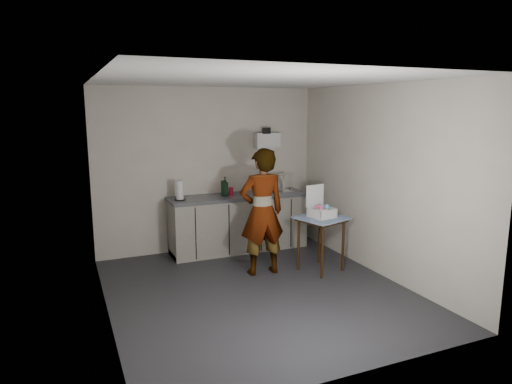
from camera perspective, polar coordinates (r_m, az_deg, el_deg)
name	(u,v)px	position (r m, az deg, el deg)	size (l,w,h in m)	color
ground	(258,291)	(5.89, 0.24, -12.30)	(4.00, 4.00, 0.00)	#27262B
wall_back	(209,170)	(7.36, -5.95, 2.79)	(3.60, 0.02, 2.60)	beige
wall_right	(378,181)	(6.43, 15.04, 1.36)	(0.02, 4.00, 2.60)	beige
wall_left	(103,202)	(5.09, -18.58, -1.19)	(0.02, 4.00, 2.60)	beige
ceiling	(258,80)	(5.43, 0.27, 13.81)	(3.60, 4.00, 0.01)	white
kitchen_counter	(239,224)	(7.39, -2.17, -4.03)	(2.24, 0.62, 0.91)	black
wall_shelf	(267,140)	(7.60, 1.40, 6.48)	(0.42, 0.18, 0.37)	white
side_table	(321,224)	(6.47, 8.17, -3.96)	(0.75, 0.75, 0.78)	#321B0B
standing_man	(262,212)	(6.24, 0.75, -2.51)	(0.64, 0.42, 1.75)	#B2A593
soap_bottle	(225,186)	(7.17, -3.90, 0.70)	(0.12, 0.12, 0.30)	black
soda_can	(231,191)	(7.22, -3.14, 0.09)	(0.07, 0.07, 0.13)	#B6122B
dark_bottle	(223,188)	(7.16, -4.10, 0.46)	(0.07, 0.07, 0.25)	black
paper_towel	(180,191)	(6.93, -9.52, 0.13)	(0.17, 0.17, 0.30)	black
dish_rack	(276,188)	(7.50, 2.55, 0.53)	(0.45, 0.34, 0.32)	silver
bakery_box	(321,210)	(6.43, 8.13, -2.24)	(0.36, 0.37, 0.43)	white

